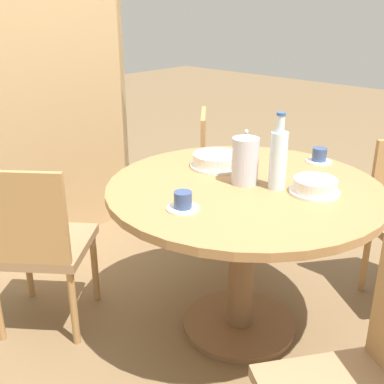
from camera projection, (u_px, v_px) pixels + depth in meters
name	position (u px, v px, depth m)	size (l,w,h in m)	color
ground_plane	(239.00, 326.00, 2.36)	(14.00, 14.00, 0.00)	brown
dining_table	(243.00, 218.00, 2.14)	(1.20, 1.20, 0.74)	brown
chair_c	(224.00, 175.00, 3.06)	(0.59, 0.59, 0.85)	#A87A47
chair_d	(38.00, 243.00, 2.20)	(0.59, 0.59, 0.85)	#A87A47
bookshelf	(47.00, 103.00, 3.00)	(1.10, 0.28, 1.82)	tan
coffee_pot	(245.00, 159.00, 2.07)	(0.12, 0.12, 0.24)	silver
water_bottle	(278.00, 158.00, 2.00)	(0.07, 0.07, 0.33)	silver
cake_main	(216.00, 161.00, 2.30)	(0.25, 0.25, 0.06)	white
cake_second	(315.00, 186.00, 1.99)	(0.21, 0.21, 0.06)	white
cup_a	(319.00, 156.00, 2.37)	(0.13, 0.13, 0.07)	white
cup_b	(183.00, 202.00, 1.83)	(0.13, 0.13, 0.07)	white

